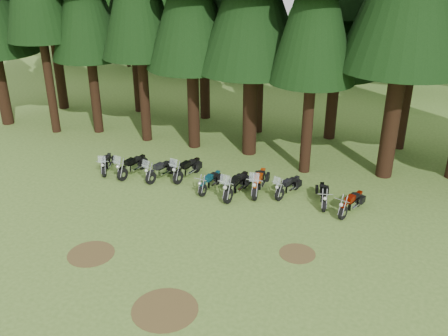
{
  "coord_description": "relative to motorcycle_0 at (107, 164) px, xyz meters",
  "views": [
    {
      "loc": [
        6.84,
        -15.54,
        10.98
      ],
      "look_at": [
        0.05,
        5.0,
        1.0
      ],
      "focal_mm": 40.0,
      "sensor_mm": 36.0,
      "label": 1
    }
  ],
  "objects": [
    {
      "name": "motorcycle_5",
      "position": [
        7.14,
        -0.48,
        0.09
      ],
      "size": [
        0.71,
        2.46,
        1.55
      ],
      "rotation": [
        0.0,
        0.0,
        -0.17
      ],
      "color": "black",
      "rests_on": "ground"
    },
    {
      "name": "motorcycle_2",
      "position": [
        3.04,
        0.07,
        0.03
      ],
      "size": [
        0.95,
        2.13,
        1.37
      ],
      "rotation": [
        0.0,
        0.0,
        -0.33
      ],
      "color": "black",
      "rests_on": "ground"
    },
    {
      "name": "motorcycle_3",
      "position": [
        4.26,
        0.55,
        0.06
      ],
      "size": [
        0.83,
        2.28,
        1.44
      ],
      "rotation": [
        0.0,
        0.0,
        -0.25
      ],
      "color": "black",
      "rests_on": "ground"
    },
    {
      "name": "motorcycle_4",
      "position": [
        5.79,
        -0.33,
        -0.0
      ],
      "size": [
        0.48,
        2.0,
        0.82
      ],
      "rotation": [
        0.0,
        0.0,
        -0.18
      ],
      "color": "black",
      "rests_on": "ground"
    },
    {
      "name": "decid_1",
      "position": [
        -9.73,
        20.96,
        5.41
      ],
      "size": [
        7.91,
        7.69,
        9.88
      ],
      "color": "black",
      "rests_on": "ground"
    },
    {
      "name": "decid_5",
      "position": [
        14.55,
        20.91,
        5.81
      ],
      "size": [
        8.45,
        8.21,
        10.56
      ],
      "color": "black",
      "rests_on": "ground"
    },
    {
      "name": "motorcycle_9",
      "position": [
        12.38,
        -0.44,
        0.02
      ],
      "size": [
        0.89,
        2.03,
        0.86
      ],
      "rotation": [
        0.0,
        0.0,
        -0.37
      ],
      "color": "black",
      "rests_on": "ground"
    },
    {
      "name": "dirt_patch_2",
      "position": [
        7.26,
        -8.8,
        -0.42
      ],
      "size": [
        2.2,
        2.2,
        0.01
      ],
      "primitive_type": "cylinder",
      "color": "#4C3D1E",
      "rests_on": "ground"
    },
    {
      "name": "dirt_patch_1",
      "position": [
        10.76,
        -4.3,
        -0.42
      ],
      "size": [
        1.4,
        1.4,
        0.01
      ],
      "primitive_type": "cylinder",
      "color": "#4C3D1E",
      "rests_on": "ground"
    },
    {
      "name": "decid_0",
      "position": [
        -15.84,
        20.46,
        5.48
      ],
      "size": [
        8.0,
        7.78,
        10.0
      ],
      "color": "black",
      "rests_on": "ground"
    },
    {
      "name": "motorcycle_0",
      "position": [
        0.0,
        0.0,
        0.0
      ],
      "size": [
        0.9,
        1.96,
        1.26
      ],
      "rotation": [
        0.0,
        0.0,
        0.34
      ],
      "color": "black",
      "rests_on": "ground"
    },
    {
      "name": "decid_4",
      "position": [
        7.83,
        21.52,
        3.95
      ],
      "size": [
        5.93,
        5.76,
        7.41
      ],
      "color": "black",
      "rests_on": "ground"
    },
    {
      "name": "motorcycle_6",
      "position": [
        8.06,
        0.19,
        0.09
      ],
      "size": [
        0.47,
        2.42,
        1.52
      ],
      "rotation": [
        0.0,
        0.0,
        0.04
      ],
      "color": "black",
      "rests_on": "ground"
    },
    {
      "name": "motorcycle_7",
      "position": [
        9.42,
        0.33,
        0.01
      ],
      "size": [
        0.99,
        1.98,
        1.28
      ],
      "rotation": [
        0.0,
        0.0,
        -0.38
      ],
      "color": "black",
      "rests_on": "ground"
    },
    {
      "name": "decid_2",
      "position": [
        -4.18,
        19.98,
        4.53
      ],
      "size": [
        6.72,
        6.53,
        8.4
      ],
      "color": "black",
      "rests_on": "ground"
    },
    {
      "name": "ground",
      "position": [
        6.26,
        -4.8,
        -0.42
      ],
      "size": [
        120.0,
        120.0,
        0.0
      ],
      "primitive_type": "plane",
      "color": "#4A6C29",
      "rests_on": "ground"
    },
    {
      "name": "dirt_patch_0",
      "position": [
        3.26,
        -6.8,
        -0.42
      ],
      "size": [
        1.8,
        1.8,
        0.01
      ],
      "primitive_type": "cylinder",
      "color": "#4C3D1E",
      "rests_on": "ground"
    },
    {
      "name": "motorcycle_8",
      "position": [
        11.09,
        -0.02,
        -0.0
      ],
      "size": [
        0.54,
        1.99,
        0.82
      ],
      "rotation": [
        0.0,
        0.0,
        0.21
      ],
      "color": "black",
      "rests_on": "ground"
    },
    {
      "name": "motorcycle_1",
      "position": [
        1.46,
        0.03,
        0.06
      ],
      "size": [
        0.73,
        2.28,
        1.43
      ],
      "rotation": [
        0.0,
        0.0,
        -0.2
      ],
      "color": "black",
      "rests_on": "ground"
    },
    {
      "name": "decid_3",
      "position": [
        1.54,
        20.33,
        4.09
      ],
      "size": [
        6.12,
        5.95,
        7.65
      ],
      "color": "black",
      "rests_on": "ground"
    }
  ]
}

